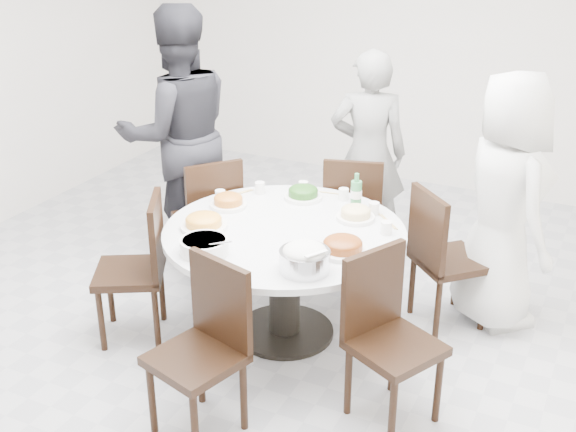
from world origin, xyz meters
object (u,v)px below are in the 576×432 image
at_px(dining_table, 285,283).
at_px(soup_bowl, 204,246).
at_px(rice_bowl, 305,261).
at_px(chair_n, 354,213).
at_px(chair_nw, 207,217).
at_px(chair_ne, 451,258).
at_px(diner_right, 505,202).
at_px(beverage_bottle, 356,191).
at_px(diner_left, 178,135).
at_px(chair_se, 396,343).
at_px(chair_s, 195,355).
at_px(diner_middle, 368,154).
at_px(chair_sw, 129,270).

bearing_deg(dining_table, soup_bowl, -119.16).
xyz_separation_m(rice_bowl, soup_bowl, (-0.61, -0.06, -0.02)).
distance_m(chair_n, chair_nw, 1.08).
distance_m(chair_ne, chair_nw, 1.78).
relative_size(chair_ne, diner_right, 0.56).
xyz_separation_m(chair_nw, beverage_bottle, (1.15, 0.00, 0.40)).
bearing_deg(chair_nw, chair_ne, 132.34).
distance_m(dining_table, chair_nw, 1.00).
distance_m(dining_table, diner_left, 1.60).
xyz_separation_m(chair_se, diner_right, (0.28, 1.29, 0.37)).
relative_size(chair_s, diner_left, 0.49).
distance_m(dining_table, beverage_bottle, 0.75).
bearing_deg(diner_left, dining_table, 101.41).
relative_size(dining_table, chair_ne, 1.58).
xyz_separation_m(chair_se, diner_middle, (-0.86, 1.89, 0.34)).
relative_size(dining_table, chair_n, 1.58).
height_order(chair_nw, diner_left, diner_left).
bearing_deg(diner_middle, chair_s, 70.32).
bearing_deg(diner_middle, diner_right, 133.10).
relative_size(dining_table, chair_sw, 1.58).
bearing_deg(chair_sw, chair_ne, 91.19).
bearing_deg(diner_left, diner_right, 133.21).
bearing_deg(beverage_bottle, rice_bowl, -86.65).
bearing_deg(chair_n, diner_right, 153.38).
relative_size(diner_middle, diner_left, 0.84).
relative_size(chair_n, diner_left, 0.49).
distance_m(chair_nw, diner_middle, 1.33).
relative_size(diner_right, beverage_bottle, 6.80).
height_order(chair_s, diner_left, diner_left).
xyz_separation_m(chair_sw, diner_left, (-0.39, 1.20, 0.49)).
xyz_separation_m(chair_ne, diner_middle, (-0.87, 0.79, 0.34)).
xyz_separation_m(chair_s, beverage_bottle, (0.28, 1.53, 0.40)).
height_order(chair_nw, soup_bowl, chair_nw).
xyz_separation_m(diner_right, diner_left, (-2.44, -0.04, 0.13)).
height_order(chair_nw, chair_sw, same).
height_order(chair_s, diner_middle, diner_middle).
xyz_separation_m(diner_left, rice_bowl, (1.60, -1.19, -0.16)).
height_order(diner_right, beverage_bottle, diner_right).
bearing_deg(chair_se, diner_left, 86.91).
height_order(chair_nw, rice_bowl, chair_nw).
relative_size(dining_table, chair_s, 1.58).
relative_size(dining_table, diner_right, 0.89).
bearing_deg(soup_bowl, chair_n, 76.83).
bearing_deg(diner_right, diner_middle, 21.66).
height_order(chair_se, rice_bowl, chair_se).
xyz_separation_m(chair_nw, chair_sw, (-0.01, -0.92, 0.00)).
xyz_separation_m(diner_middle, rice_bowl, (0.30, -1.83, -0.00)).
distance_m(chair_ne, chair_s, 1.88).
height_order(chair_n, beverage_bottle, beverage_bottle).
distance_m(dining_table, chair_s, 1.05).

